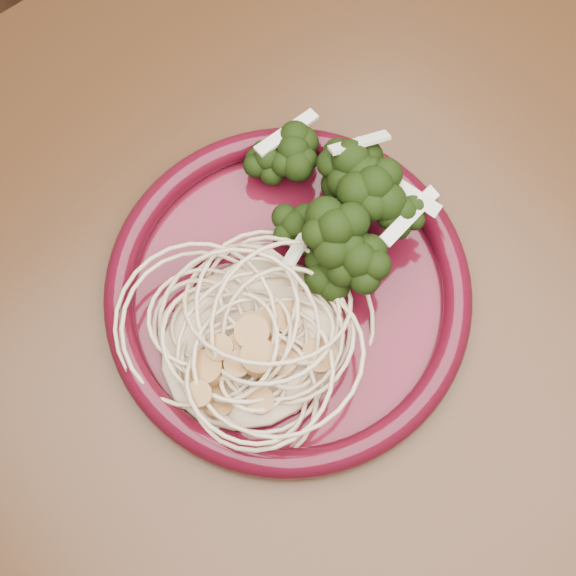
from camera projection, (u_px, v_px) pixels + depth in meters
The scene contains 6 objects.
dining_table at pixel (320, 360), 0.70m from camera, with size 1.20×0.80×0.75m.
dinner_plate at pixel (288, 292), 0.61m from camera, with size 0.35×0.35×0.02m.
spaghetti_pile at pixel (252, 338), 0.58m from camera, with size 0.14×0.13×0.03m, color beige.
scallop_cluster at pixel (250, 323), 0.55m from camera, with size 0.13×0.13×0.04m, color #AF7B3E, non-canonical shape.
broccoli_pile at pixel (330, 222), 0.60m from camera, with size 0.10×0.16×0.05m, color black.
onion_garnish at pixel (333, 203), 0.57m from camera, with size 0.07×0.10×0.05m, color beige, non-canonical shape.
Camera 1 is at (-0.13, -0.12, 1.34)m, focal length 50.00 mm.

